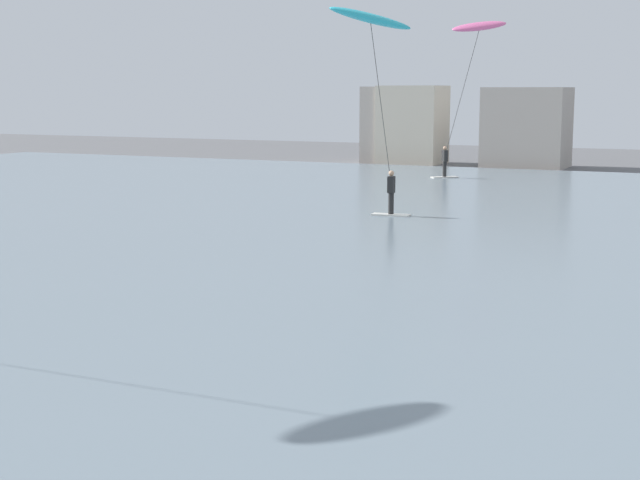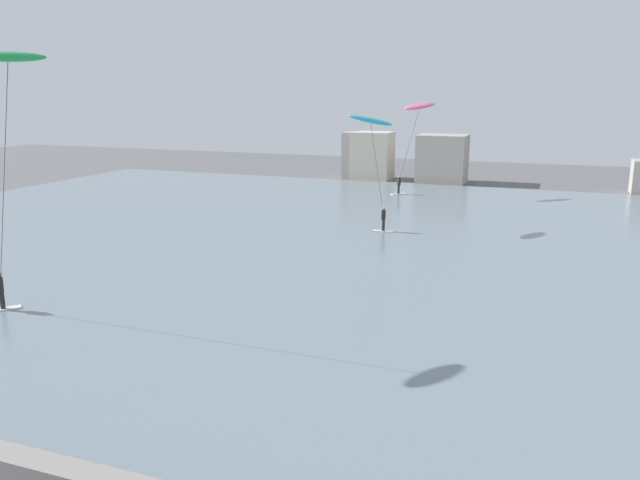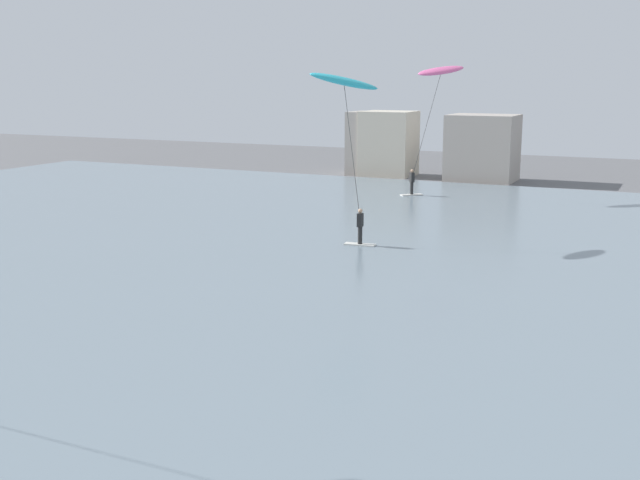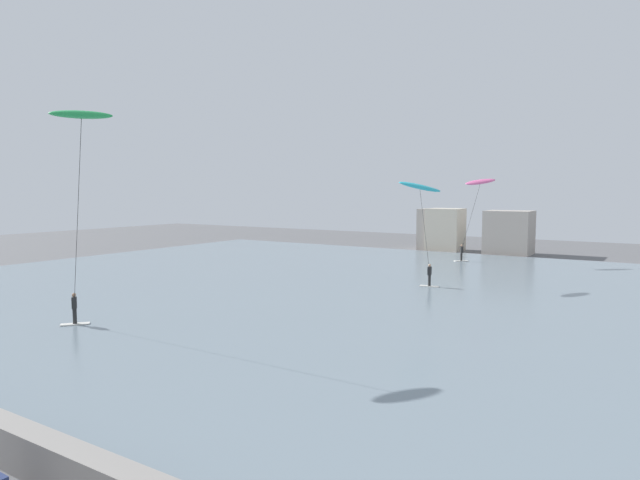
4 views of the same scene
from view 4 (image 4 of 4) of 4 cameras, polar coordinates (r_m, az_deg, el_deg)
water_bay at (r=36.00m, az=16.12°, el=-6.20°), size 84.00×52.00×0.10m
far_shore_buildings at (r=64.77m, az=17.48°, el=0.72°), size 31.09×4.23×4.92m
kitesurfer_cyan at (r=41.62m, az=10.33°, el=4.64°), size 3.64×3.20×7.75m
kitesurfer_green at (r=27.88m, az=-23.46°, el=9.09°), size 4.77×3.36×10.50m
kitesurfer_pink at (r=55.47m, az=16.01°, el=5.09°), size 3.67×3.08×8.25m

